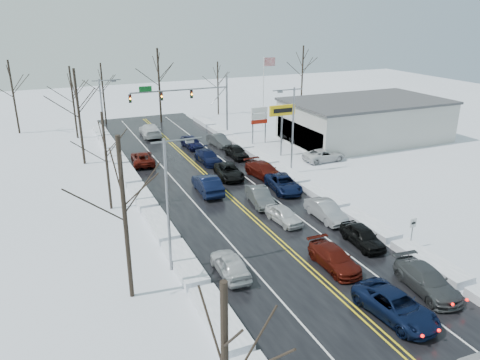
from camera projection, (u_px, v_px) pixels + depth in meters
name	position (u px, v px, depth m)	size (l,w,h in m)	color
ground	(260.00, 224.00, 37.72)	(160.00, 160.00, 0.00)	silver
road_surface	(250.00, 214.00, 39.44)	(14.00, 84.00, 0.01)	black
snow_bank_left	(162.00, 230.00, 36.59)	(1.61, 72.00, 0.60)	white
snow_bank_right	(326.00, 201.00, 42.29)	(1.61, 72.00, 0.60)	white
traffic_signal_mast	(191.00, 97.00, 61.23)	(13.28, 0.39, 8.00)	slate
tires_plus_sign	(282.00, 114.00, 53.72)	(3.20, 0.34, 6.00)	slate
used_vehicles_sign	(259.00, 118.00, 59.46)	(2.20, 0.22, 4.65)	slate
speed_limit_sign	(413.00, 228.00, 33.35)	(0.55, 0.09, 2.35)	slate
flagpole	(265.00, 86.00, 67.21)	(1.87, 1.20, 10.00)	silver
dealership_building	(365.00, 120.00, 61.31)	(20.40, 12.40, 5.30)	#B3B2AD
streetlight_ne	(291.00, 124.00, 47.62)	(3.20, 0.25, 9.00)	slate
streetlight_sw	(170.00, 195.00, 29.34)	(3.20, 0.25, 9.00)	slate
streetlight_nw	(104.00, 111.00, 53.44)	(3.20, 0.25, 9.00)	slate
tree_left_a	(225.00, 359.00, 14.21)	(3.60, 3.60, 9.00)	#2D231C
tree_left_b	(122.00, 188.00, 25.84)	(4.00, 4.00, 10.00)	#2D231C
tree_left_c	(105.00, 142.00, 38.62)	(3.40, 3.40, 8.50)	#2D231C
tree_left_d	(77.00, 98.00, 49.94)	(4.20, 4.20, 10.50)	#2D231C
tree_left_e	(72.00, 88.00, 60.66)	(3.80, 3.80, 9.50)	#2D231C
tree_far_a	(11.00, 83.00, 63.00)	(4.00, 4.00, 10.00)	#2D231C
tree_far_b	(102.00, 82.00, 68.61)	(3.60, 3.60, 9.00)	#2D231C
tree_far_c	(158.00, 71.00, 69.41)	(4.40, 4.40, 11.00)	#2D231C
tree_far_d	(218.00, 78.00, 75.05)	(3.40, 3.40, 8.50)	#2D231C
tree_far_e	(303.00, 64.00, 81.01)	(4.20, 4.20, 10.50)	#2D231C
queued_car_2	(394.00, 317.00, 26.32)	(2.40, 5.21, 1.45)	black
queued_car_3	(334.00, 267.00, 31.39)	(1.89, 4.65, 1.35)	#481009
queued_car_4	(283.00, 222.00, 37.99)	(1.56, 3.87, 1.32)	silver
queued_car_5	(260.00, 204.00, 41.57)	(1.55, 4.43, 1.46)	#424648
queued_car_6	(229.00, 178.00, 48.07)	(2.29, 4.97, 1.38)	black
queued_car_7	(208.00, 163.00, 52.75)	(1.98, 4.88, 1.42)	black
queued_car_8	(192.00, 148.00, 58.42)	(1.76, 4.37, 1.49)	black
queued_car_11	(425.00, 291.00, 28.77)	(2.04, 5.01, 1.45)	#3A3C3E
queued_car_12	(362.00, 245.00, 34.37)	(1.71, 4.24, 1.44)	black
queued_car_13	(325.00, 219.00, 38.60)	(1.58, 4.54, 1.49)	#929499
queued_car_14	(283.00, 190.00, 44.69)	(2.38, 5.15, 1.43)	black
queued_car_15	(264.00, 178.00, 48.11)	(2.15, 5.29, 1.53)	#450E09
queued_car_16	(237.00, 158.00, 54.54)	(1.74, 4.33, 1.48)	black
queued_car_17	(219.00, 146.00, 59.27)	(1.53, 4.39, 1.45)	#3F4244
oncoming_car_0	(208.00, 193.00, 44.15)	(1.80, 5.16, 1.70)	black
oncoming_car_1	(143.00, 164.00, 52.30)	(2.32, 5.03, 1.40)	#4E100A
oncoming_car_2	(150.00, 136.00, 63.81)	(2.40, 5.91, 1.71)	white
oncoming_car_3	(230.00, 274.00, 30.56)	(1.73, 4.29, 1.46)	silver
parked_car_0	(324.00, 161.00, 53.39)	(2.29, 4.96, 1.38)	silver
parked_car_1	(331.00, 151.00, 57.04)	(2.37, 5.84, 1.69)	#383A3C
parked_car_2	(293.00, 142.00, 61.21)	(1.87, 4.65, 1.58)	black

